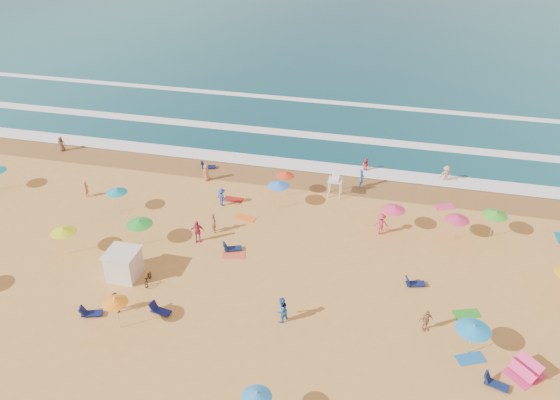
# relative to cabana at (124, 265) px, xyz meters

# --- Properties ---
(ground) EXTENTS (220.00, 220.00, 0.00)m
(ground) POSITION_rel_cabana_xyz_m (6.92, 4.17, -1.00)
(ground) COLOR gold
(ground) RESTS_ON ground
(ocean) EXTENTS (220.00, 140.00, 0.18)m
(ocean) POSITION_rel_cabana_xyz_m (6.92, 88.17, -1.00)
(ocean) COLOR #0C4756
(ocean) RESTS_ON ground
(wet_sand) EXTENTS (220.00, 220.00, 0.00)m
(wet_sand) POSITION_rel_cabana_xyz_m (6.92, 16.67, -0.99)
(wet_sand) COLOR olive
(wet_sand) RESTS_ON ground
(surf_foam) EXTENTS (200.00, 18.70, 0.05)m
(surf_foam) POSITION_rel_cabana_xyz_m (6.92, 25.49, -0.90)
(surf_foam) COLOR white
(surf_foam) RESTS_ON ground
(cabana) EXTENTS (2.00, 2.00, 2.00)m
(cabana) POSITION_rel_cabana_xyz_m (0.00, 0.00, 0.00)
(cabana) COLOR silver
(cabana) RESTS_ON ground
(cabana_roof) EXTENTS (2.20, 2.20, 0.12)m
(cabana_roof) POSITION_rel_cabana_xyz_m (0.00, 0.00, 1.06)
(cabana_roof) COLOR silver
(cabana_roof) RESTS_ON cabana
(bicycle) EXTENTS (0.83, 1.62, 0.81)m
(bicycle) POSITION_rel_cabana_xyz_m (1.90, -0.30, -0.59)
(bicycle) COLOR black
(bicycle) RESTS_ON ground
(lifeguard_stand) EXTENTS (1.20, 1.20, 2.10)m
(lifeguard_stand) POSITION_rel_cabana_xyz_m (12.82, 14.43, 0.05)
(lifeguard_stand) COLOR white
(lifeguard_stand) RESTS_ON ground
(beach_umbrellas) EXTENTS (52.80, 27.61, 0.79)m
(beach_umbrellas) POSITION_rel_cabana_xyz_m (8.86, 4.54, 1.13)
(beach_umbrellas) COLOR #F7AE14
(beach_umbrellas) RESTS_ON ground
(loungers) EXTENTS (60.59, 21.75, 0.34)m
(loungers) POSITION_rel_cabana_xyz_m (9.68, 2.13, -0.83)
(loungers) COLOR #0E1D47
(loungers) RESTS_ON ground
(towels) EXTENTS (41.91, 28.44, 0.03)m
(towels) POSITION_rel_cabana_xyz_m (9.29, 1.35, -0.98)
(towels) COLOR #D21A51
(towels) RESTS_ON ground
(popup_tents) EXTENTS (7.66, 16.99, 1.20)m
(popup_tents) POSITION_rel_cabana_xyz_m (28.98, 4.60, -0.40)
(popup_tents) COLOR #E93377
(popup_tents) RESTS_ON ground
(beachgoers) EXTENTS (39.06, 24.10, 2.12)m
(beachgoers) POSITION_rel_cabana_xyz_m (7.29, 7.72, -0.18)
(beachgoers) COLOR #B76D54
(beachgoers) RESTS_ON ground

